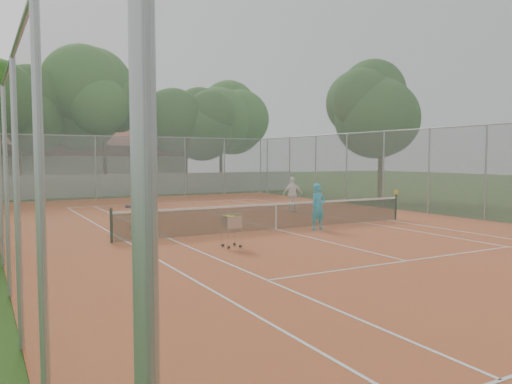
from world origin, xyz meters
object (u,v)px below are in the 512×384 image
tennis_net (276,216)px  player_near (318,207)px  player_far_right (293,194)px  ball_hopper (231,230)px  player_far_left (134,208)px  clubhouse (79,163)px

tennis_net → player_near: player_near is taller
player_far_right → ball_hopper: player_far_right is taller
player_near → ball_hopper: (-4.38, -1.74, -0.32)m
player_far_left → ball_hopper: 5.59m
tennis_net → clubhouse: size_ratio=0.72×
tennis_net → player_far_left: size_ratio=7.78×
clubhouse → player_near: clubhouse is taller
player_near → player_far_right: player_far_right is taller
player_far_right → tennis_net: bearing=67.0°
tennis_net → ball_hopper: ball_hopper is taller
tennis_net → player_near: bearing=-31.3°
tennis_net → clubhouse: (-2.00, 29.00, 1.69)m
tennis_net → player_near: size_ratio=7.06×
tennis_net → ball_hopper: size_ratio=11.48×
player_near → ball_hopper: 4.72m
tennis_net → player_far_right: player_far_right is taller
player_far_right → ball_hopper: 10.07m
player_far_right → ball_hopper: bearing=62.6°
clubhouse → player_far_right: bearing=-76.4°
player_far_left → player_far_right: bearing=177.9°
clubhouse → ball_hopper: clubhouse is taller
tennis_net → clubhouse: bearing=93.9°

